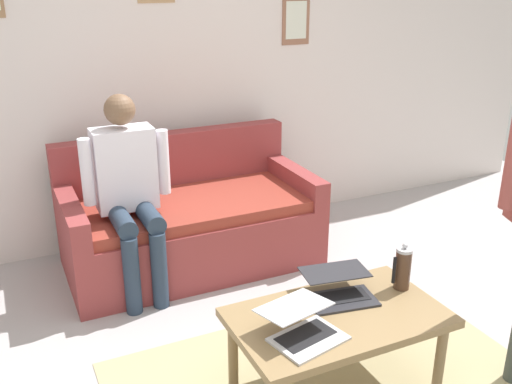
# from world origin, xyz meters

# --- Properties ---
(back_wall) EXTENTS (7.04, 0.11, 2.70)m
(back_wall) POSITION_xyz_m (-0.00, -2.20, 1.35)
(back_wall) COLOR silver
(back_wall) RESTS_ON ground_plane
(couch) EXTENTS (1.72, 0.87, 0.88)m
(couch) POSITION_xyz_m (0.09, -1.63, 0.31)
(couch) COLOR brown
(couch) RESTS_ON ground_plane
(coffee_table) EXTENTS (1.01, 0.59, 0.45)m
(coffee_table) POSITION_xyz_m (-0.09, 0.01, 0.40)
(coffee_table) COLOR olive
(coffee_table) RESTS_ON ground_plane
(laptop_left) EXTENTS (0.37, 0.35, 0.11)m
(laptop_left) POSITION_xyz_m (-0.18, -0.12, 0.49)
(laptop_left) COLOR #28282D
(laptop_left) RESTS_ON coffee_table
(laptop_center) EXTENTS (0.37, 0.38, 0.13)m
(laptop_center) POSITION_xyz_m (0.15, 0.09, 0.49)
(laptop_center) COLOR silver
(laptop_center) RESTS_ON coffee_table
(french_press) EXTENTS (0.10, 0.08, 0.25)m
(french_press) POSITION_xyz_m (-0.51, -0.06, 0.56)
(french_press) COLOR #4C3323
(french_press) RESTS_ON coffee_table
(person_seated) EXTENTS (0.55, 0.51, 1.28)m
(person_seated) POSITION_xyz_m (0.55, -1.40, 0.73)
(person_seated) COLOR #283648
(person_seated) RESTS_ON ground_plane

